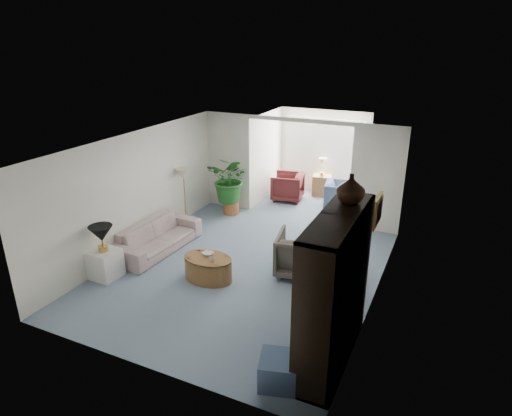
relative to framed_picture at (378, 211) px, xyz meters
The scene contains 26 objects.
floor 2.99m from the framed_picture, behind, with size 6.00×6.00×0.00m, color gray.
sunroom_floor 5.16m from the framed_picture, 120.36° to the left, with size 2.60×2.60×0.00m, color gray.
back_pier_left 5.37m from the framed_picture, 144.59° to the left, with size 1.20×0.12×2.50m, color white.
back_pier_right 3.18m from the framed_picture, 100.24° to the left, with size 1.20×0.12×2.50m, color white.
back_header 4.03m from the framed_picture, 128.43° to the left, with size 2.60×0.12×0.10m, color white.
window_pane 5.83m from the framed_picture, 114.98° to the left, with size 2.20×0.02×1.50m, color white.
window_blinds 5.81m from the framed_picture, 115.11° to the left, with size 2.20×0.02×1.50m, color white.
framed_picture is the anchor object (origin of this frame).
sofa 4.72m from the framed_picture, behind, with size 2.11×0.82×0.61m, color beige.
end_table 5.06m from the framed_picture, 165.57° to the right, with size 0.50×0.50×0.55m, color white.
table_lamp 4.92m from the framed_picture, 165.57° to the right, with size 0.44×0.44×0.30m, color black.
floor_lamp 5.07m from the framed_picture, 161.18° to the left, with size 0.36×0.36×0.28m, color #F2E0C1.
coffee_table 3.29m from the framed_picture, behind, with size 0.95×0.95×0.45m, color #905E34.
coffee_bowl 3.22m from the framed_picture, behind, with size 0.21×0.21×0.05m, color white.
coffee_cup 3.06m from the framed_picture, 168.52° to the right, with size 0.10×0.10×0.09m, color #BAB4A2.
wingback_chair 1.96m from the framed_picture, 161.66° to the left, with size 0.89×0.92×0.83m, color #60594C.
side_table_dark 1.75m from the framed_picture, 132.80° to the left, with size 0.50×0.40×0.61m, color black.
entertainment_cabinet 1.73m from the framed_picture, 98.19° to the right, with size 0.52×1.96×2.18m, color black.
cabinet_urn 1.31m from the framed_picture, 101.82° to the right, with size 0.38×0.38×0.40m, color black.
ottoman 2.91m from the framed_picture, 106.07° to the right, with size 0.50×0.50×0.40m, color #4B5B82.
plant_pot 5.10m from the framed_picture, 146.90° to the left, with size 0.40×0.40×0.32m, color #AC6231.
house_plant 4.93m from the framed_picture, 146.90° to the left, with size 1.09×0.95×1.22m, color #236322.
sunroom_chair_blue 4.73m from the framed_picture, 111.11° to the left, with size 0.77×0.79×0.72m, color #4B5B82.
sunroom_chair_maroon 5.43m from the framed_picture, 126.52° to the left, with size 0.81×0.84×0.76m, color maroon.
sunroom_table 5.70m from the framed_picture, 115.57° to the left, with size 0.48×0.38×0.59m, color #905E34.
shelf_clutter 1.77m from the framed_picture, 99.97° to the right, with size 0.30×1.12×1.06m.
Camera 1 is at (3.43, -6.80, 4.27)m, focal length 30.99 mm.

